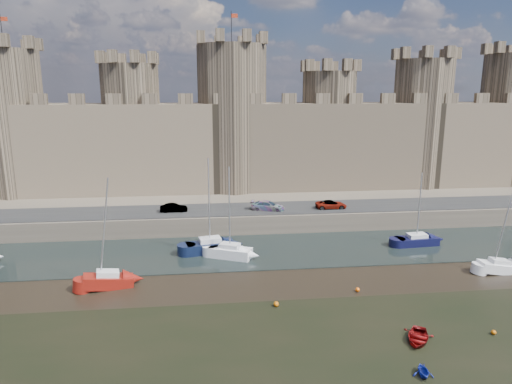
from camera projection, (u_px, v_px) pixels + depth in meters
ground at (249, 378)px, 30.28m from camera, size 160.00×160.00×0.00m
water_channel at (229, 252)px, 53.53m from camera, size 160.00×12.00×0.08m
quay at (219, 181)px, 88.16m from camera, size 160.00×60.00×2.50m
road at (225, 210)px, 62.67m from camera, size 160.00×7.00×0.10m
castle at (216, 133)px, 74.15m from camera, size 108.50×11.00×29.00m
car_1 at (174, 208)px, 61.35m from camera, size 3.67×1.36×1.20m
car_2 at (268, 206)px, 62.25m from camera, size 4.87×3.03×1.32m
car_3 at (331, 205)px, 63.14m from camera, size 4.32×2.05×1.19m
sailboat_1 at (210, 246)px, 53.31m from camera, size 5.86×3.25×11.10m
sailboat_2 at (230, 251)px, 51.57m from camera, size 5.18×3.69×10.43m
sailboat_3 at (417, 240)px, 55.78m from camera, size 5.27×2.42×8.99m
sailboat_4 at (108, 280)px, 43.93m from camera, size 4.93×2.80×10.86m
sailboat_5 at (499, 266)px, 47.56m from camera, size 4.30×1.74×9.22m
dinghy_4 at (418, 338)px, 34.60m from camera, size 3.54×3.88×0.66m
dinghy_5 at (423, 370)px, 30.40m from camera, size 1.62×1.80×0.85m
buoy_1 at (276, 304)px, 40.16m from camera, size 0.49×0.49×0.49m
buoy_3 at (358, 290)px, 43.11m from camera, size 0.43×0.43×0.43m
buoy_5 at (494, 332)px, 35.61m from camera, size 0.38×0.38×0.38m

